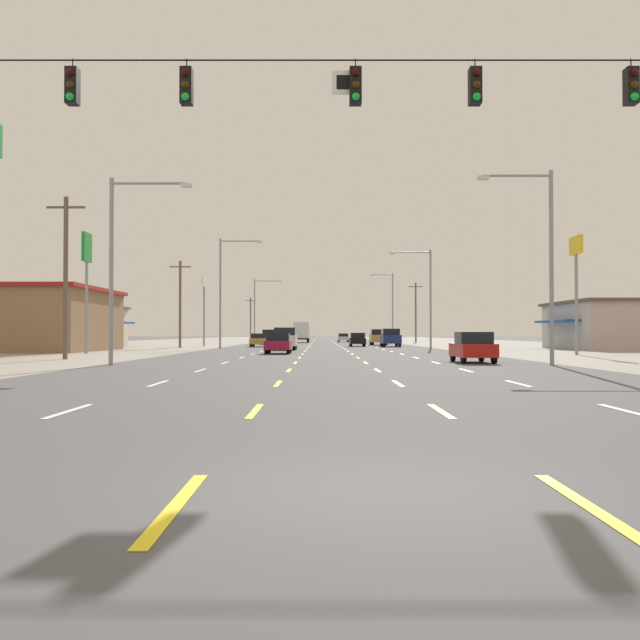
# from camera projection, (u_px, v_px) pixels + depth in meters

# --- Properties ---
(ground_plane) EXTENTS (572.00, 572.00, 0.00)m
(ground_plane) POSITION_uv_depth(u_px,v_px,m) (322.00, 348.00, 72.66)
(ground_plane) COLOR #4C4C4F
(lot_apron_left) EXTENTS (28.00, 440.00, 0.01)m
(lot_apron_left) POSITION_uv_depth(u_px,v_px,m) (75.00, 348.00, 72.55)
(lot_apron_left) COLOR gray
(lot_apron_left) RESTS_ON ground
(lot_apron_right) EXTENTS (28.00, 440.00, 0.01)m
(lot_apron_right) POSITION_uv_depth(u_px,v_px,m) (569.00, 348.00, 72.77)
(lot_apron_right) COLOR gray
(lot_apron_right) RESTS_ON ground
(lane_markings) EXTENTS (10.64, 227.60, 0.01)m
(lane_markings) POSITION_uv_depth(u_px,v_px,m) (320.00, 343.00, 111.15)
(lane_markings) COLOR white
(lane_markings) RESTS_ON ground
(signal_span_wire) EXTENTS (27.31, 0.53, 9.51)m
(signal_span_wire) POSITION_uv_depth(u_px,v_px,m) (339.00, 167.00, 18.27)
(signal_span_wire) COLOR brown
(signal_span_wire) RESTS_ON ground
(hatchback_far_right_nearest) EXTENTS (1.72, 3.90, 1.54)m
(hatchback_far_right_nearest) POSITION_uv_depth(u_px,v_px,m) (470.00, 347.00, 36.45)
(hatchback_far_right_nearest) COLOR red
(hatchback_far_right_nearest) RESTS_ON ground
(sedan_inner_left_near) EXTENTS (1.80, 4.50, 1.46)m
(sedan_inner_left_near) POSITION_uv_depth(u_px,v_px,m) (275.00, 343.00, 52.51)
(sedan_inner_left_near) COLOR maroon
(sedan_inner_left_near) RESTS_ON ground
(suv_inner_left_mid) EXTENTS (1.98, 4.90, 1.98)m
(suv_inner_left_mid) POSITION_uv_depth(u_px,v_px,m) (282.00, 338.00, 64.24)
(suv_inner_left_mid) COLOR white
(suv_inner_left_mid) RESTS_ON ground
(sedan_far_left_midfar) EXTENTS (1.80, 4.50, 1.46)m
(sedan_far_left_midfar) POSITION_uv_depth(u_px,v_px,m) (256.00, 340.00, 79.37)
(sedan_far_left_midfar) COLOR #B28C33
(sedan_far_left_midfar) RESTS_ON ground
(suv_far_right_far) EXTENTS (1.98, 4.90, 1.98)m
(suv_far_right_far) POSITION_uv_depth(u_px,v_px,m) (387.00, 337.00, 79.92)
(suv_far_right_far) COLOR navy
(suv_far_right_far) RESTS_ON ground
(hatchback_inner_right_farther) EXTENTS (1.72, 3.90, 1.54)m
(hatchback_inner_right_farther) POSITION_uv_depth(u_px,v_px,m) (354.00, 339.00, 81.82)
(hatchback_inner_right_farther) COLOR black
(hatchback_inner_right_farther) RESTS_ON ground
(suv_far_right_farthest) EXTENTS (1.98, 4.90, 1.98)m
(suv_far_right_farthest) POSITION_uv_depth(u_px,v_px,m) (375.00, 337.00, 91.48)
(suv_far_right_farthest) COLOR #B28C33
(suv_far_right_farthest) RESTS_ON ground
(suv_far_left_distant_a) EXTENTS (1.98, 4.90, 1.98)m
(suv_far_left_distant_a) POSITION_uv_depth(u_px,v_px,m) (267.00, 337.00, 97.30)
(suv_far_left_distant_a) COLOR black
(suv_far_left_distant_a) RESTS_ON ground
(box_truck_inner_left_distant_b) EXTENTS (2.40, 7.20, 3.23)m
(box_truck_inner_left_distant_b) POSITION_uv_depth(u_px,v_px,m) (298.00, 331.00, 115.56)
(box_truck_inner_left_distant_b) COLOR black
(box_truck_inner_left_distant_b) RESTS_ON ground
(sedan_inner_right_distant_c) EXTENTS (1.80, 4.50, 1.46)m
(sedan_inner_right_distant_c) POSITION_uv_depth(u_px,v_px,m) (340.00, 338.00, 122.88)
(sedan_inner_right_distant_c) COLOR silver
(sedan_inner_right_distant_c) RESTS_ON ground
(storefront_left_row_1) EXTENTS (12.64, 15.01, 5.26)m
(storefront_left_row_1) POSITION_uv_depth(u_px,v_px,m) (25.00, 319.00, 60.42)
(storefront_left_row_1) COLOR #8C6B4C
(storefront_left_row_1) RESTS_ON ground
(storefront_left_row_2) EXTENTS (11.41, 14.54, 4.65)m
(storefront_left_row_2) POSITION_uv_depth(u_px,v_px,m) (65.00, 326.00, 81.66)
(storefront_left_row_2) COLOR beige
(storefront_left_row_2) RESTS_ON ground
(storefront_right_row_2) EXTENTS (9.76, 14.07, 4.52)m
(storefront_right_row_2) POSITION_uv_depth(u_px,v_px,m) (603.00, 325.00, 68.79)
(storefront_right_row_2) COLOR #B2B2B7
(storefront_right_row_2) RESTS_ON ground
(pole_sign_left_row_1) EXTENTS (0.24, 1.70, 8.83)m
(pole_sign_left_row_1) POSITION_uv_depth(u_px,v_px,m) (83.00, 264.00, 52.95)
(pole_sign_left_row_1) COLOR gray
(pole_sign_left_row_1) RESTS_ON ground
(pole_sign_left_row_2) EXTENTS (0.24, 2.62, 8.09)m
(pole_sign_left_row_2) POSITION_uv_depth(u_px,v_px,m) (201.00, 292.00, 83.84)
(pole_sign_left_row_2) COLOR gray
(pole_sign_left_row_2) RESTS_ON ground
(pole_sign_right_row_1) EXTENTS (0.24, 2.11, 8.11)m
(pole_sign_right_row_1) POSITION_uv_depth(u_px,v_px,m) (573.00, 266.00, 49.66)
(pole_sign_right_row_1) COLOR gray
(pole_sign_right_row_1) RESTS_ON ground
(streetlight_left_row_0) EXTENTS (3.82, 0.26, 8.65)m
(streetlight_left_row_0) POSITION_uv_depth(u_px,v_px,m) (117.00, 256.00, 33.42)
(streetlight_left_row_0) COLOR gray
(streetlight_left_row_0) RESTS_ON ground
(streetlight_right_row_0) EXTENTS (3.49, 0.26, 9.01)m
(streetlight_right_row_0) POSITION_uv_depth(u_px,v_px,m) (541.00, 253.00, 33.51)
(streetlight_right_row_0) COLOR gray
(streetlight_right_row_0) RESTS_ON ground
(streetlight_left_row_1) EXTENTS (4.18, 0.26, 10.64)m
(streetlight_left_row_1) POSITION_uv_depth(u_px,v_px,m) (221.00, 285.00, 69.99)
(streetlight_left_row_1) COLOR gray
(streetlight_left_row_1) RESTS_ON ground
(streetlight_right_row_1) EXTENTS (4.09, 0.26, 9.55)m
(streetlight_right_row_1) POSITION_uv_depth(u_px,v_px,m) (423.00, 291.00, 70.06)
(streetlight_right_row_1) COLOR gray
(streetlight_right_row_1) RESTS_ON ground
(streetlight_left_row_2) EXTENTS (4.18, 0.26, 9.42)m
(streetlight_left_row_2) POSITION_uv_depth(u_px,v_px,m) (254.00, 306.00, 106.52)
(streetlight_left_row_2) COLOR gray
(streetlight_left_row_2) RESTS_ON ground
(streetlight_right_row_2) EXTENTS (3.42, 0.26, 10.37)m
(streetlight_right_row_2) POSITION_uv_depth(u_px,v_px,m) (388.00, 303.00, 106.61)
(streetlight_right_row_2) COLOR gray
(streetlight_right_row_2) RESTS_ON ground
(utility_pole_left_row_0) EXTENTS (2.20, 0.26, 9.25)m
(utility_pole_left_row_0) POSITION_uv_depth(u_px,v_px,m) (62.00, 274.00, 41.18)
(utility_pole_left_row_0) COLOR brown
(utility_pole_left_row_0) RESTS_ON ground
(utility_pole_left_row_1) EXTENTS (2.20, 0.26, 8.96)m
(utility_pole_left_row_1) POSITION_uv_depth(u_px,v_px,m) (177.00, 302.00, 74.93)
(utility_pole_left_row_1) COLOR brown
(utility_pole_left_row_1) RESTS_ON ground
(utility_pole_right_row_2) EXTENTS (2.20, 0.26, 9.41)m
(utility_pole_right_row_2) POSITION_uv_depth(u_px,v_px,m) (413.00, 312.00, 113.90)
(utility_pole_right_row_2) COLOR brown
(utility_pole_right_row_2) RESTS_ON ground
(utility_pole_left_row_3) EXTENTS (2.20, 0.26, 8.78)m
(utility_pole_left_row_3) POSITION_uv_depth(u_px,v_px,m) (247.00, 318.00, 148.02)
(utility_pole_left_row_3) COLOR brown
(utility_pole_left_row_3) RESTS_ON ground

